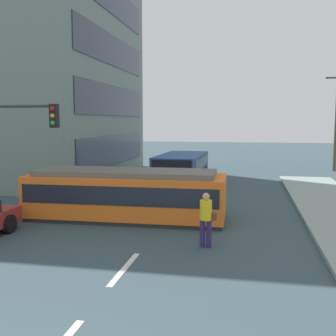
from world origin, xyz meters
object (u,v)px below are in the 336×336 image
at_px(streetcar_tram, 126,194).
at_px(pedestrian_crossing, 206,217).
at_px(city_bus, 182,166).
at_px(traffic_light_mast, 20,138).

xyz_separation_m(streetcar_tram, pedestrian_crossing, (3.41, -3.00, -0.05)).
distance_m(city_bus, pedestrian_crossing, 12.80).
bearing_deg(streetcar_tram, traffic_light_mast, -157.32).
relative_size(pedestrian_crossing, traffic_light_mast, 0.37).
height_order(pedestrian_crossing, traffic_light_mast, traffic_light_mast).
xyz_separation_m(pedestrian_crossing, traffic_light_mast, (-6.95, 1.52, 2.25)).
xyz_separation_m(city_bus, pedestrian_crossing, (2.79, -12.49, -0.08)).
distance_m(streetcar_tram, pedestrian_crossing, 4.54).
bearing_deg(streetcar_tram, pedestrian_crossing, -41.30).
bearing_deg(city_bus, pedestrian_crossing, -77.43).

